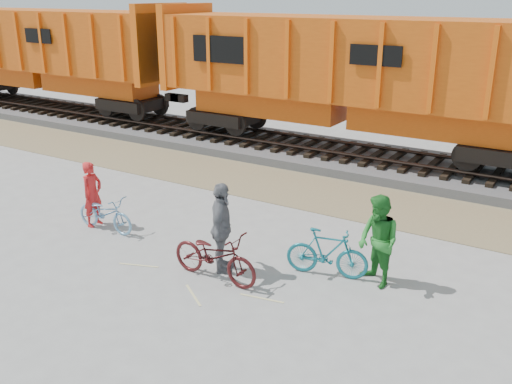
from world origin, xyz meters
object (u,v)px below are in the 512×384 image
bicycle_teal (327,253)px  person_solo (92,194)px  hopper_car_center (351,75)px  person_man (378,241)px  hopper_car_left (49,51)px  bicycle_blue (105,213)px  person_woman (222,228)px  bicycle_maroon (215,256)px

bicycle_teal → person_solo: size_ratio=1.04×
hopper_car_center → person_man: (4.04, -7.87, -2.07)m
hopper_car_center → hopper_car_left: bearing=180.0°
bicycle_blue → person_man: bearing=-83.0°
hopper_car_left → hopper_car_center: (15.00, 0.00, 0.00)m
bicycle_blue → hopper_car_left: bearing=54.0°
hopper_car_center → person_solo: (-3.12, -8.67, -2.18)m
bicycle_blue → person_man: person_man is taller
bicycle_blue → person_woman: bearing=-94.6°
bicycle_blue → bicycle_teal: 5.71m
bicycle_blue → bicycle_maroon: size_ratio=0.85×
person_man → bicycle_blue: bearing=-138.1°
hopper_car_left → person_woman: 18.55m
hopper_car_center → bicycle_teal: hopper_car_center is taller
hopper_car_left → person_solo: bearing=-36.1°
hopper_car_left → hopper_car_center: 15.00m
bicycle_maroon → person_man: person_man is taller
bicycle_maroon → person_woman: (-0.10, 0.40, 0.44)m
bicycle_maroon → person_woman: person_woman is taller
person_solo → person_woman: bearing=-98.6°
person_man → person_woman: (-2.97, -1.16, 0.04)m
hopper_car_center → bicycle_teal: (3.04, -8.07, -2.49)m
hopper_car_center → bicycle_maroon: size_ratio=6.88×
bicycle_maroon → person_woman: bearing=15.8°
bicycle_blue → person_solo: person_solo is taller
hopper_car_center → bicycle_blue: hopper_car_center is taller
person_man → person_woman: bearing=-124.5°
hopper_car_left → bicycle_teal: (18.04, -8.07, -2.49)m
bicycle_teal → hopper_car_left: bearing=52.6°
hopper_car_left → bicycle_teal: hopper_car_left is taller
bicycle_teal → person_woman: size_ratio=0.88×
hopper_car_left → person_man: hopper_car_left is taller
bicycle_blue → person_solo: (-0.50, 0.10, 0.38)m
bicycle_teal → bicycle_maroon: (-1.87, -1.36, 0.02)m
hopper_car_left → bicycle_teal: size_ratio=8.14×
person_solo → bicycle_blue: bearing=-105.1°
hopper_car_left → person_woman: size_ratio=7.19×
bicycle_teal → person_woman: bearing=102.6°
hopper_car_center → person_man: size_ratio=7.46×
person_woman → person_solo: bearing=58.3°
bicycle_teal → person_man: size_ratio=0.92×
hopper_car_center → person_woman: bearing=-83.2°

